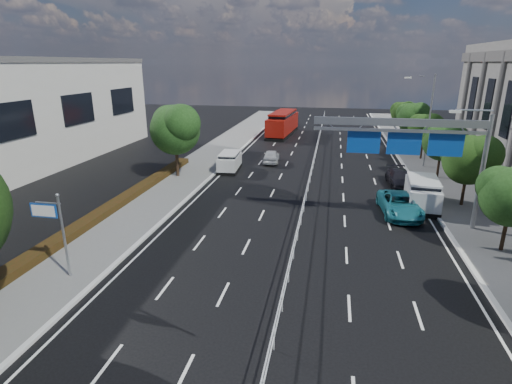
# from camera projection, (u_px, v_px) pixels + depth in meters

# --- Properties ---
(ground) EXTENTS (160.00, 160.00, 0.00)m
(ground) POSITION_uv_depth(u_px,v_px,m) (284.00, 301.00, 17.59)
(ground) COLOR black
(ground) RESTS_ON ground
(sidewalk_near) EXTENTS (5.00, 140.00, 0.14)m
(sidewalk_near) POSITION_uv_depth(u_px,v_px,m) (52.00, 275.00, 19.63)
(sidewalk_near) COLOR slate
(sidewalk_near) RESTS_ON ground
(kerb_near) EXTENTS (0.25, 140.00, 0.15)m
(kerb_near) POSITION_uv_depth(u_px,v_px,m) (98.00, 280.00, 19.18)
(kerb_near) COLOR silver
(kerb_near) RESTS_ON ground
(kerb_far) EXTENTS (0.25, 140.00, 0.15)m
(kerb_far) POSITION_uv_depth(u_px,v_px,m) (508.00, 323.00, 15.96)
(kerb_far) COLOR silver
(kerb_far) RESTS_ON ground
(median_fence) EXTENTS (0.05, 85.00, 1.02)m
(median_fence) POSITION_uv_depth(u_px,v_px,m) (313.00, 166.00, 38.44)
(median_fence) COLOR silver
(median_fence) RESTS_ON ground
(hedge_near) EXTENTS (1.00, 36.00, 0.44)m
(hedge_near) POSITION_uv_depth(u_px,v_px,m) (80.00, 227.00, 24.53)
(hedge_near) COLOR black
(hedge_near) RESTS_ON sidewalk_near
(toilet_sign) EXTENTS (1.62, 0.18, 4.34)m
(toilet_sign) POSITION_uv_depth(u_px,v_px,m) (53.00, 221.00, 18.64)
(toilet_sign) COLOR gray
(toilet_sign) RESTS_ON ground
(overhead_gantry) EXTENTS (10.24, 0.38, 7.45)m
(overhead_gantry) POSITION_uv_depth(u_px,v_px,m) (418.00, 139.00, 24.04)
(overhead_gantry) COLOR gray
(overhead_gantry) RESTS_ON ground
(streetlight_far) EXTENTS (2.78, 2.40, 9.00)m
(streetlight_far) POSITION_uv_depth(u_px,v_px,m) (427.00, 115.00, 38.39)
(streetlight_far) COLOR gray
(streetlight_far) RESTS_ON ground
(near_tree_back) EXTENTS (4.84, 4.51, 6.69)m
(near_tree_back) POSITION_uv_depth(u_px,v_px,m) (175.00, 127.00, 35.09)
(near_tree_back) COLOR black
(near_tree_back) RESTS_ON ground
(far_tree_d) EXTENTS (3.85, 3.59, 5.34)m
(far_tree_d) POSITION_uv_depth(u_px,v_px,m) (470.00, 157.00, 27.96)
(far_tree_d) COLOR black
(far_tree_d) RESTS_ON ground
(far_tree_e) EXTENTS (3.63, 3.38, 5.13)m
(far_tree_e) POSITION_uv_depth(u_px,v_px,m) (443.00, 140.00, 35.01)
(far_tree_e) COLOR black
(far_tree_e) RESTS_ON ground
(far_tree_f) EXTENTS (3.52, 3.28, 5.02)m
(far_tree_f) POSITION_uv_depth(u_px,v_px,m) (425.00, 127.00, 42.03)
(far_tree_f) COLOR black
(far_tree_f) RESTS_ON ground
(far_tree_g) EXTENTS (3.96, 3.69, 5.45)m
(far_tree_g) POSITION_uv_depth(u_px,v_px,m) (413.00, 116.00, 48.95)
(far_tree_g) COLOR black
(far_tree_g) RESTS_ON ground
(far_tree_h) EXTENTS (3.41, 3.18, 4.91)m
(far_tree_h) POSITION_uv_depth(u_px,v_px,m) (403.00, 112.00, 56.06)
(far_tree_h) COLOR black
(far_tree_h) RESTS_ON ground
(white_minivan) EXTENTS (2.01, 4.19, 1.78)m
(white_minivan) POSITION_uv_depth(u_px,v_px,m) (230.00, 162.00, 38.60)
(white_minivan) COLOR black
(white_minivan) RESTS_ON ground
(red_bus) EXTENTS (3.54, 11.32, 3.33)m
(red_bus) POSITION_uv_depth(u_px,v_px,m) (283.00, 123.00, 57.47)
(red_bus) COLOR black
(red_bus) RESTS_ON ground
(near_car_silver) EXTENTS (1.87, 4.06, 1.35)m
(near_car_silver) POSITION_uv_depth(u_px,v_px,m) (271.00, 156.00, 41.72)
(near_car_silver) COLOR #A6A8AD
(near_car_silver) RESTS_ON ground
(near_car_dark) EXTENTS (1.75, 4.68, 1.53)m
(near_car_dark) POSITION_uv_depth(u_px,v_px,m) (284.00, 120.00, 66.90)
(near_car_dark) COLOR black
(near_car_dark) RESTS_ON ground
(silver_minivan) EXTENTS (2.59, 5.20, 2.09)m
(silver_minivan) POSITION_uv_depth(u_px,v_px,m) (422.00, 193.00, 28.87)
(silver_minivan) COLOR black
(silver_minivan) RESTS_ON ground
(parked_car_teal) EXTENTS (2.79, 5.38, 1.45)m
(parked_car_teal) POSITION_uv_depth(u_px,v_px,m) (400.00, 204.00, 27.41)
(parked_car_teal) COLOR #1B6B79
(parked_car_teal) RESTS_ON ground
(parked_car_dark) EXTENTS (2.14, 4.72, 1.34)m
(parked_car_dark) POSITION_uv_depth(u_px,v_px,m) (400.00, 178.00, 33.79)
(parked_car_dark) COLOR black
(parked_car_dark) RESTS_ON ground
(pedestrian_a) EXTENTS (0.72, 0.70, 1.66)m
(pedestrian_a) POSITION_uv_depth(u_px,v_px,m) (493.00, 194.00, 28.82)
(pedestrian_a) COLOR gray
(pedestrian_a) RESTS_ON sidewalk_far
(pedestrian_b) EXTENTS (1.01, 0.87, 1.81)m
(pedestrian_b) POSITION_uv_depth(u_px,v_px,m) (505.00, 202.00, 26.90)
(pedestrian_b) COLOR gray
(pedestrian_b) RESTS_ON sidewalk_far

